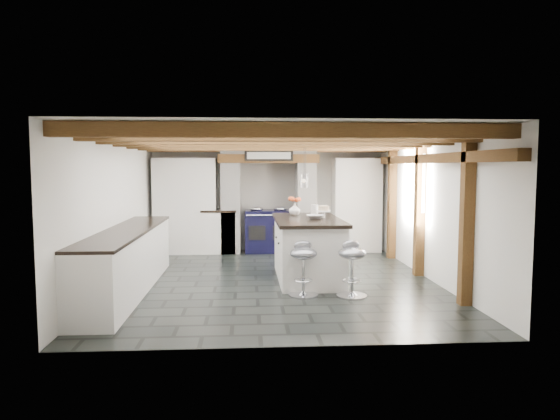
{
  "coord_description": "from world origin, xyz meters",
  "views": [
    {
      "loc": [
        -0.44,
        -7.9,
        1.83
      ],
      "look_at": [
        0.1,
        0.4,
        1.1
      ],
      "focal_mm": 32.0,
      "sensor_mm": 36.0,
      "label": 1
    }
  ],
  "objects": [
    {
      "name": "room_shell",
      "position": [
        -0.61,
        1.42,
        1.07
      ],
      "size": [
        6.0,
        6.03,
        6.0
      ],
      "color": "silver",
      "rests_on": "ground"
    },
    {
      "name": "bar_stool_near",
      "position": [
        1.01,
        -1.11,
        0.49
      ],
      "size": [
        0.5,
        0.5,
        0.79
      ],
      "rotation": [
        0.0,
        0.0,
        0.34
      ],
      "color": "silver",
      "rests_on": "ground"
    },
    {
      "name": "ground",
      "position": [
        0.0,
        0.0,
        0.0
      ],
      "size": [
        6.0,
        6.0,
        0.0
      ],
      "primitive_type": "plane",
      "color": "black",
      "rests_on": "ground"
    },
    {
      "name": "bar_stool_far",
      "position": [
        0.34,
        -1.01,
        0.48
      ],
      "size": [
        0.44,
        0.44,
        0.78
      ],
      "rotation": [
        0.0,
        0.0,
        0.18
      ],
      "color": "silver",
      "rests_on": "ground"
    },
    {
      "name": "range_cooker",
      "position": [
        0.0,
        2.68,
        0.47
      ],
      "size": [
        1.0,
        0.63,
        0.99
      ],
      "color": "black",
      "rests_on": "ground"
    },
    {
      "name": "kitchen_island",
      "position": [
        0.53,
        0.07,
        0.51
      ],
      "size": [
        1.05,
        2.01,
        1.32
      ],
      "rotation": [
        0.0,
        0.0,
        0.0
      ],
      "color": "white",
      "rests_on": "ground"
    }
  ]
}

